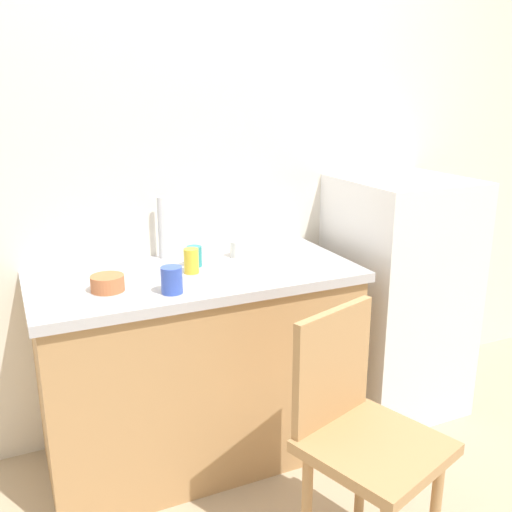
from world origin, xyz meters
TOP-DOWN VIEW (x-y plane):
  - back_wall at (0.00, 1.00)m, footprint 4.80×0.10m
  - cabinet_base at (-0.14, 0.65)m, footprint 1.29×0.60m
  - countertop at (-0.14, 0.65)m, footprint 1.33×0.64m
  - faucet at (-0.21, 0.90)m, footprint 0.02×0.02m
  - refrigerator at (0.91, 0.66)m, footprint 0.57×0.59m
  - chair at (0.14, -0.15)m, footprint 0.51×0.51m
  - terracotta_bowl at (-0.51, 0.57)m, footprint 0.12×0.12m
  - cup_blue at (-0.30, 0.45)m, footprint 0.08×0.08m
  - cup_teal at (-0.12, 0.73)m, footprint 0.06×0.06m
  - cup_white at (0.10, 0.78)m, footprint 0.07×0.07m
  - cup_yellow at (-0.16, 0.64)m, footprint 0.06×0.06m

SIDE VIEW (x-z plane):
  - cabinet_base at x=-0.14m, z-range 0.00..0.81m
  - chair at x=0.14m, z-range 0.05..0.94m
  - refrigerator at x=0.91m, z-range 0.00..1.17m
  - countertop at x=-0.14m, z-range 0.81..0.85m
  - terracotta_bowl at x=-0.51m, z-range 0.85..0.91m
  - cup_white at x=0.10m, z-range 0.85..0.92m
  - cup_teal at x=-0.12m, z-range 0.85..0.94m
  - cup_blue at x=-0.30m, z-range 0.85..0.95m
  - cup_yellow at x=-0.16m, z-range 0.85..0.95m
  - faucet at x=-0.21m, z-range 0.85..1.12m
  - back_wall at x=0.00m, z-range 0.00..2.64m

